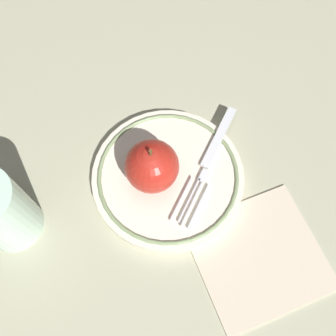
{
  "coord_description": "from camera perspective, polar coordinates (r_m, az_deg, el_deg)",
  "views": [
    {
      "loc": [
        0.18,
        -0.1,
        0.48
      ],
      "look_at": [
        0.01,
        -0.01,
        0.04
      ],
      "focal_mm": 40.0,
      "sensor_mm": 36.0,
      "label": 1
    }
  ],
  "objects": [
    {
      "name": "napkin_folded",
      "position": [
        0.5,
        13.67,
        -12.84
      ],
      "size": [
        0.16,
        0.17,
        0.01
      ],
      "primitive_type": "cube",
      "rotation": [
        0.0,
        0.0,
        -0.13
      ],
      "color": "beige",
      "rests_on": "ground_plane"
    },
    {
      "name": "apple_red_whole",
      "position": [
        0.46,
        -2.48,
        0.27
      ],
      "size": [
        0.07,
        0.07,
        0.08
      ],
      "color": "#AB2319",
      "rests_on": "plate"
    },
    {
      "name": "ground_plane",
      "position": [
        0.52,
        -0.19,
        -0.22
      ],
      "size": [
        2.0,
        2.0,
        0.0
      ],
      "primitive_type": "plane",
      "color": "#AAA98B"
    },
    {
      "name": "plate",
      "position": [
        0.51,
        0.0,
        -1.34
      ],
      "size": [
        0.2,
        0.2,
        0.02
      ],
      "color": "#EEDFC7",
      "rests_on": "ground_plane"
    },
    {
      "name": "fork",
      "position": [
        0.51,
        6.47,
        1.1
      ],
      "size": [
        0.12,
        0.16,
        0.0
      ],
      "rotation": [
        0.0,
        0.0,
        5.32
      ],
      "color": "silver",
      "rests_on": "plate"
    }
  ]
}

